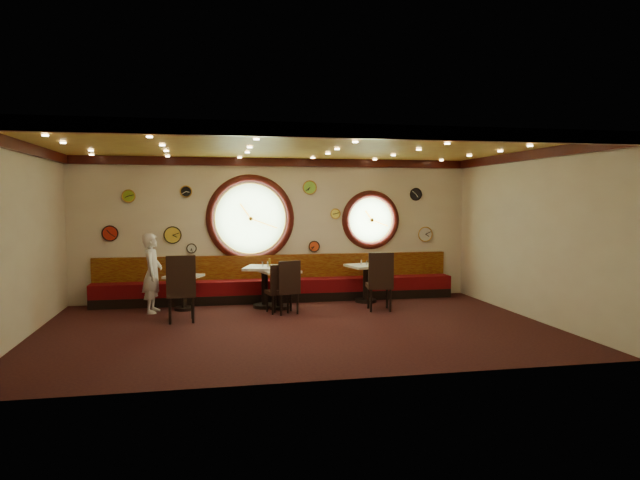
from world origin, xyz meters
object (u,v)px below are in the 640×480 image
(condiment_a_bottle, at_px, (188,270))
(waiter, at_px, (152,273))
(table_c, at_px, (279,284))
(condiment_a_salt, at_px, (182,273))
(chair_b, at_px, (279,285))
(chair_d, at_px, (380,278))
(condiment_d_pepper, at_px, (367,263))
(condiment_b_salt, at_px, (263,264))
(table_b, at_px, (265,282))
(chair_c, at_px, (288,284))
(condiment_b_pepper, at_px, (268,264))
(condiment_c_pepper, at_px, (282,268))
(condiment_b_bottle, at_px, (269,262))
(condiment_c_bottle, at_px, (284,266))
(table_a, at_px, (184,288))
(condiment_a_pepper, at_px, (183,273))
(condiment_c_salt, at_px, (273,267))
(condiment_d_salt, at_px, (361,262))
(chair_a, at_px, (181,284))
(condiment_d_bottle, at_px, (372,260))

(condiment_a_bottle, bearing_deg, waiter, -158.86)
(table_c, distance_m, condiment_a_bottle, 1.92)
(condiment_a_salt, bearing_deg, condiment_a_bottle, 21.99)
(chair_b, xyz_separation_m, chair_d, (2.05, -0.18, 0.13))
(condiment_d_pepper, bearing_deg, condiment_b_salt, -176.76)
(chair_d, distance_m, condiment_a_salt, 4.09)
(table_b, height_order, chair_c, chair_c)
(condiment_b_pepper, bearing_deg, condiment_c_pepper, -24.62)
(condiment_b_bottle, height_order, condiment_c_bottle, condiment_b_bottle)
(table_a, height_order, condiment_a_pepper, condiment_a_pepper)
(condiment_c_salt, height_order, condiment_a_bottle, condiment_c_salt)
(table_b, height_order, condiment_b_salt, condiment_b_salt)
(condiment_c_pepper, relative_size, condiment_a_bottle, 0.50)
(table_c, xyz_separation_m, condiment_d_pepper, (1.98, 0.32, 0.37))
(condiment_c_bottle, bearing_deg, condiment_d_salt, 14.61)
(table_b, bearing_deg, chair_a, -144.14)
(condiment_c_salt, height_order, condiment_d_pepper, condiment_d_pepper)
(condiment_d_salt, bearing_deg, chair_a, -158.37)
(table_b, relative_size, condiment_d_salt, 9.76)
(chair_d, bearing_deg, condiment_d_pepper, 98.10)
(table_c, relative_size, chair_c, 1.35)
(chair_d, height_order, condiment_b_bottle, chair_d)
(condiment_d_bottle, xyz_separation_m, waiter, (-4.71, -0.43, -0.12))
(condiment_a_salt, height_order, condiment_d_salt, condiment_d_salt)
(chair_c, xyz_separation_m, condiment_a_salt, (-2.08, 0.94, 0.15))
(condiment_d_pepper, bearing_deg, chair_a, -160.97)
(table_a, bearing_deg, condiment_d_salt, 3.97)
(table_c, relative_size, condiment_d_pepper, 9.08)
(condiment_c_salt, relative_size, condiment_b_pepper, 0.96)
(condiment_c_salt, distance_m, condiment_b_bottle, 0.14)
(condiment_a_pepper, bearing_deg, condiment_c_pepper, -6.22)
(table_b, relative_size, condiment_c_salt, 9.50)
(chair_d, relative_size, condiment_b_salt, 7.39)
(chair_c, bearing_deg, condiment_b_bottle, 94.15)
(chair_c, distance_m, condiment_d_pepper, 2.14)
(chair_d, height_order, condiment_a_pepper, chair_d)
(chair_a, height_order, condiment_b_pepper, chair_a)
(condiment_c_pepper, bearing_deg, table_a, 173.06)
(condiment_c_salt, bearing_deg, condiment_d_bottle, 10.10)
(chair_d, height_order, condiment_b_pepper, chair_d)
(table_b, height_order, chair_d, chair_d)
(table_b, xyz_separation_m, waiter, (-2.26, -0.09, 0.25))
(condiment_b_bottle, height_order, waiter, waiter)
(table_b, distance_m, condiment_a_salt, 1.72)
(condiment_a_bottle, bearing_deg, condiment_b_salt, -5.81)
(chair_b, distance_m, condiment_c_salt, 0.69)
(condiment_d_salt, height_order, condiment_a_bottle, condiment_d_salt)
(table_c, relative_size, condiment_c_salt, 8.61)
(condiment_c_bottle, bearing_deg, waiter, 178.79)
(condiment_d_pepper, bearing_deg, condiment_b_pepper, -174.66)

